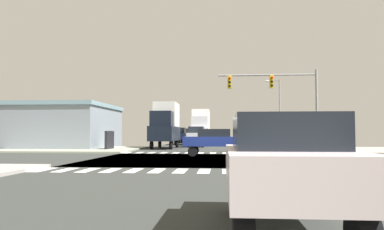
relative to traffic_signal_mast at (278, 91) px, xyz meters
The scene contains 15 objects.
ground 10.44m from the traffic_signal_mast, 126.26° to the right, with size 90.00×90.00×0.05m.
sidewalk_corner_ne 10.13m from the traffic_signal_mast, 31.31° to the left, with size 12.00×12.00×0.14m.
sidewalk_corner_nw 19.61m from the traffic_signal_mast, 165.95° to the left, with size 12.00×12.00×0.14m.
crosswalk_near 16.51m from the traffic_signal_mast, 111.11° to the right, with size 13.50×2.00×0.01m.
crosswalk_far 7.54m from the traffic_signal_mast, behind, with size 13.50×2.00×0.01m.
traffic_signal_mast is the anchor object (origin of this frame).
street_lamp 14.23m from the traffic_signal_mast, 81.93° to the left, with size 1.78×0.32×7.85m.
bank_building 25.27m from the traffic_signal_mast, 160.74° to the left, with size 16.46×11.15×4.62m.
box_truck_nearside_1 22.71m from the traffic_signal_mast, 109.19° to the left, with size 2.40×7.20×4.85m.
suv_farside_1 15.54m from the traffic_signal_mast, 119.38° to the left, with size 1.96×4.60×2.34m.
box_truck_leading_2 13.94m from the traffic_signal_mast, 139.36° to the left, with size 2.40×7.20×4.85m.
suv_trailing_3 32.29m from the traffic_signal_mast, 108.95° to the left, with size 1.96×4.60×2.34m.
sedan_middle_2 7.41m from the traffic_signal_mast, 142.10° to the right, with size 4.30×1.80×1.88m.
sedan_outer_3 24.88m from the traffic_signal_mast, 98.00° to the right, with size 1.80×4.30×1.88m.
pickup_inner_1 24.46m from the traffic_signal_mast, 115.52° to the left, with size 2.00×5.10×2.35m.
Camera 1 is at (1.03, -23.23, 1.59)m, focal length 35.46 mm.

